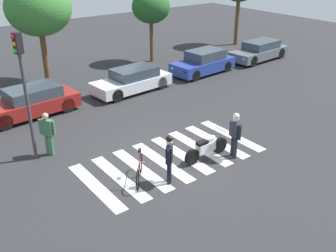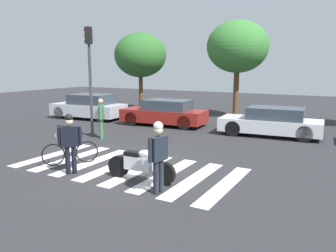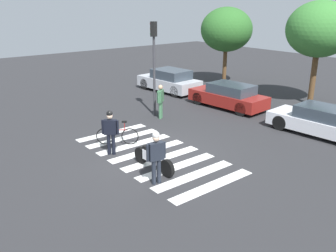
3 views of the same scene
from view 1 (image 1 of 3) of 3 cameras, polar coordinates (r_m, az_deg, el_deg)
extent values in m
plane|color=#2B2B2D|center=(14.68, 0.53, -4.67)|extent=(60.00, 60.00, 0.00)
cylinder|color=black|center=(15.06, 7.58, -2.76)|extent=(0.61, 0.16, 0.61)
cylinder|color=black|center=(14.15, 3.52, -4.52)|extent=(0.61, 0.16, 0.61)
cube|color=silver|center=(14.47, 5.50, -3.05)|extent=(0.81, 0.31, 0.36)
ellipsoid|color=silver|center=(14.50, 6.20, -1.84)|extent=(0.49, 0.26, 0.24)
cube|color=black|center=(14.24, 4.97, -2.44)|extent=(0.45, 0.26, 0.12)
cylinder|color=#A5A5AD|center=(14.69, 7.52, -0.44)|extent=(0.06, 0.62, 0.04)
torus|color=black|center=(12.80, -4.43, -7.80)|extent=(0.47, 0.57, 0.70)
torus|color=black|center=(13.67, -3.99, -5.45)|extent=(0.47, 0.57, 0.70)
cylinder|color=maroon|center=(13.09, -4.24, -5.55)|extent=(0.54, 0.65, 0.04)
cylinder|color=maroon|center=(13.27, -4.13, -4.23)|extent=(0.05, 0.05, 0.34)
cube|color=black|center=(13.18, -4.15, -3.55)|extent=(0.20, 0.22, 0.06)
cylinder|color=#99999E|center=(12.57, -4.47, -5.25)|extent=(0.38, 0.31, 0.03)
cylinder|color=#1E232D|center=(14.70, 9.76, -3.17)|extent=(0.14, 0.14, 0.82)
cylinder|color=#1E232D|center=(14.83, 9.37, -2.88)|extent=(0.14, 0.14, 0.82)
cube|color=#1E232D|center=(14.45, 9.76, -0.56)|extent=(0.29, 0.51, 0.58)
sphere|color=beige|center=(14.27, 9.89, 1.05)|extent=(0.22, 0.22, 0.22)
cylinder|color=#1E232D|center=(14.24, 10.42, -1.01)|extent=(0.09, 0.09, 0.55)
cylinder|color=#1E232D|center=(14.67, 9.12, -0.11)|extent=(0.09, 0.09, 0.55)
sphere|color=white|center=(14.23, 9.92, 1.42)|extent=(0.23, 0.23, 0.23)
cylinder|color=black|center=(13.14, 0.23, -6.48)|extent=(0.14, 0.14, 0.81)
cylinder|color=black|center=(12.98, 0.14, -6.90)|extent=(0.14, 0.14, 0.81)
cube|color=black|center=(12.71, 0.19, -4.04)|extent=(0.47, 0.48, 0.57)
sphere|color=beige|center=(12.50, 0.19, -2.29)|extent=(0.22, 0.22, 0.22)
cylinder|color=black|center=(12.96, 0.33, -3.43)|extent=(0.09, 0.09, 0.55)
cylinder|color=black|center=(12.46, 0.05, -4.67)|extent=(0.09, 0.09, 0.55)
sphere|color=black|center=(12.46, 0.19, -1.88)|extent=(0.23, 0.23, 0.23)
cylinder|color=#3F724C|center=(15.32, -16.61, -2.65)|extent=(0.14, 0.14, 0.84)
cylinder|color=#3F724C|center=(15.42, -17.16, -2.55)|extent=(0.14, 0.14, 0.84)
cube|color=#3F724C|center=(15.07, -17.22, -0.17)|extent=(0.45, 0.52, 0.60)
sphere|color=tan|center=(14.89, -17.44, 1.40)|extent=(0.23, 0.23, 0.23)
cylinder|color=#3F724C|center=(14.91, -16.28, -0.32)|extent=(0.09, 0.09, 0.57)
cylinder|color=#3F724C|center=(15.23, -18.14, -0.03)|extent=(0.09, 0.09, 0.57)
cube|color=silver|center=(13.27, -10.44, -8.65)|extent=(0.45, 3.38, 0.01)
cube|color=silver|center=(13.61, -7.06, -7.46)|extent=(0.45, 3.38, 0.01)
cube|color=silver|center=(14.00, -3.88, -6.30)|extent=(0.45, 3.38, 0.01)
cube|color=silver|center=(14.44, -0.89, -5.19)|extent=(0.45, 3.38, 0.01)
cube|color=silver|center=(14.92, 1.90, -4.14)|extent=(0.45, 3.38, 0.01)
cube|color=silver|center=(15.43, 4.51, -3.14)|extent=(0.45, 3.38, 0.01)
cube|color=silver|center=(15.98, 6.94, -2.21)|extent=(0.45, 3.38, 0.01)
cube|color=silver|center=(16.56, 9.20, -1.33)|extent=(0.45, 3.38, 0.01)
cylinder|color=black|center=(18.08, -22.70, 0.49)|extent=(0.72, 0.27, 0.71)
cylinder|color=black|center=(19.08, -14.44, 2.96)|extent=(0.72, 0.27, 0.71)
cylinder|color=black|center=(20.37, -16.46, 4.14)|extent=(0.72, 0.27, 0.71)
cube|color=maroon|center=(19.13, -19.47, 2.86)|extent=(4.48, 2.06, 0.64)
cube|color=#333D47|center=(19.01, -19.12, 4.64)|extent=(2.47, 1.70, 0.51)
cylinder|color=black|center=(19.87, -7.48, 4.42)|extent=(0.70, 0.27, 0.68)
cylinder|color=black|center=(21.04, -9.76, 5.45)|extent=(0.70, 0.27, 0.68)
cylinder|color=black|center=(21.55, -0.97, 6.29)|extent=(0.70, 0.27, 0.68)
cylinder|color=black|center=(22.63, -3.41, 7.17)|extent=(0.70, 0.27, 0.68)
cube|color=silver|center=(21.19, -5.33, 6.23)|extent=(4.46, 2.01, 0.58)
cube|color=#333D47|center=(21.14, -4.91, 7.76)|extent=(2.45, 1.66, 0.52)
cube|color=#F2EDCC|center=(19.62, -9.41, 4.70)|extent=(0.09, 0.21, 0.12)
cube|color=#F2EDCC|center=(20.49, -11.06, 5.46)|extent=(0.09, 0.21, 0.12)
cylinder|color=black|center=(22.89, 3.96, 7.33)|extent=(0.67, 0.27, 0.65)
cylinder|color=black|center=(23.90, 1.43, 8.15)|extent=(0.67, 0.27, 0.65)
cylinder|color=black|center=(24.87, 8.55, 8.56)|extent=(0.67, 0.27, 0.65)
cylinder|color=black|center=(25.80, 6.04, 9.30)|extent=(0.67, 0.27, 0.65)
cube|color=navy|center=(24.29, 5.07, 8.79)|extent=(4.21, 2.00, 0.66)
cube|color=#333D47|center=(24.26, 5.47, 10.27)|extent=(2.32, 1.66, 0.58)
cube|color=#F2EDCC|center=(22.52, 2.51, 7.81)|extent=(0.09, 0.21, 0.12)
cube|color=#F2EDCC|center=(23.28, 0.64, 8.42)|extent=(0.09, 0.21, 0.12)
cylinder|color=black|center=(26.20, 12.26, 9.19)|extent=(0.73, 0.27, 0.72)
cylinder|color=black|center=(27.05, 9.79, 9.89)|extent=(0.73, 0.27, 0.72)
cylinder|color=black|center=(28.67, 16.06, 10.15)|extent=(0.73, 0.27, 0.72)
cylinder|color=black|center=(29.45, 13.68, 10.79)|extent=(0.73, 0.27, 0.72)
cube|color=slate|center=(27.79, 13.04, 10.30)|extent=(4.65, 2.02, 0.58)
cube|color=#333D47|center=(27.84, 13.43, 11.45)|extent=(2.56, 1.66, 0.51)
cube|color=#F2EDCC|center=(25.72, 11.03, 9.51)|extent=(0.09, 0.21, 0.12)
cube|color=#F2EDCC|center=(26.36, 9.18, 10.03)|extent=(0.09, 0.21, 0.12)
cylinder|color=#38383D|center=(14.62, -19.63, 2.31)|extent=(0.12, 0.12, 3.97)
cube|color=black|center=(13.94, -21.03, 11.18)|extent=(0.30, 0.30, 0.70)
sphere|color=red|center=(13.83, -21.62, 11.97)|extent=(0.16, 0.16, 0.16)
sphere|color=orange|center=(13.87, -21.47, 11.05)|extent=(0.16, 0.16, 0.16)
sphere|color=green|center=(13.93, -21.32, 10.14)|extent=(0.16, 0.16, 0.16)
cylinder|color=brown|center=(23.40, -17.44, 9.43)|extent=(0.31, 0.31, 2.84)
ellipsoid|color=#387A33|center=(22.87, -18.35, 16.03)|extent=(3.53, 3.53, 3.00)
cylinder|color=brown|center=(26.67, -2.41, 12.16)|extent=(0.24, 0.24, 2.65)
ellipsoid|color=#235623|center=(26.26, -2.51, 16.94)|extent=(2.46, 2.46, 2.09)
cylinder|color=brown|center=(31.79, 9.97, 14.60)|extent=(0.29, 0.29, 3.40)
camera|label=2|loc=(14.54, 42.57, 1.46)|focal=36.49mm
camera|label=3|loc=(18.37, 46.00, 12.34)|focal=38.74mm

